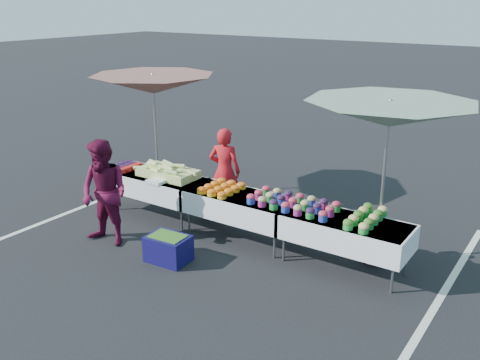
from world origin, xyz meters
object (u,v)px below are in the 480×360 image
Objects in this scene: vendor at (225,171)px; storage_bin at (168,248)px; table_center at (240,205)px; customer at (105,193)px; table_left at (156,184)px; table_right at (345,231)px; umbrella_left at (153,85)px; umbrella_right at (389,115)px.

storage_bin is at bearing 85.29° from vendor.
customer is (-1.64, -1.33, 0.26)m from table_center.
table_left is at bearing 133.31° from storage_bin.
customer is at bearing 53.07° from vendor.
umbrella_left is (-4.30, 0.80, 1.58)m from table_right.
table_left is 1.00× the size of table_center.
umbrella_left reaches higher than customer.
vendor is at bearing 64.26° from customer.
vendor reaches higher than table_left.
customer reaches higher than vendor.
table_right is 0.67× the size of umbrella_right.
customer is at bearing -158.91° from table_right.
vendor is at bearing -1.26° from umbrella_left.
umbrella_left is (-0.86, 2.13, 1.32)m from customer.
table_right is at bearing 147.75° from vendor.
table_left is 2.87× the size of storage_bin.
vendor reaches higher than table_center.
table_right is at bearing -121.01° from umbrella_right.
table_right is 1.10× the size of customer.
umbrella_left reaches higher than table_right.
table_left is 1.91m from umbrella_left.
customer is 2.60× the size of storage_bin.
storage_bin is (0.41, -2.01, -0.58)m from vendor.
umbrella_left reaches higher than table_left.
table_left is 1.24m from vendor.
umbrella_left reaches higher than vendor.
table_right reaches higher than storage_bin.
umbrella_right is 4.31× the size of storage_bin.
customer reaches higher than table_left.
customer is 0.60× the size of umbrella_right.
customer is 1.36m from storage_bin.
table_center is 2.87× the size of storage_bin.
table_left is 1.00× the size of table_right.
table_right is at bearing 16.14° from customer.
table_right is at bearing 0.00° from table_left.
umbrella_left is at bearing 169.46° from table_right.
table_left and table_right have the same top height.
table_right is 0.70× the size of umbrella_left.
table_left is 1.10× the size of customer.
umbrella_left reaches higher than storage_bin.
table_center is 1.16m from vendor.
umbrella_right is (3.75, 1.84, 1.35)m from customer.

